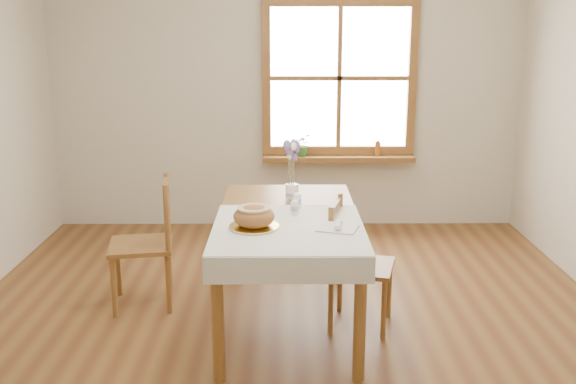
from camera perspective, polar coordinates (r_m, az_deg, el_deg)
name	(u,v)px	position (r m, az deg, el deg)	size (l,w,h in m)	color
ground	(288,342)	(4.14, 0.03, -13.20)	(5.00, 5.00, 0.00)	brown
room_walls	(288,67)	(3.67, 0.03, 11.07)	(4.60, 5.10, 2.65)	beige
window	(339,78)	(6.18, 4.58, 10.06)	(1.46, 0.08, 1.46)	brown
window_sill	(338,158)	(6.21, 4.49, 3.00)	(1.46, 0.20, 0.05)	brown
dining_table	(288,227)	(4.16, 0.00, -3.13)	(0.90, 1.60, 0.75)	brown
table_linen	(288,228)	(3.85, 0.03, -3.23)	(0.91, 0.99, 0.01)	white
chair_left	(141,243)	(4.61, -12.97, -4.47)	(0.43, 0.45, 0.91)	brown
chair_right	(362,264)	(4.23, 6.57, -6.41)	(0.40, 0.41, 0.85)	brown
bread_plate	(254,227)	(3.83, -3.03, -3.11)	(0.29, 0.29, 0.02)	white
bread_loaf	(254,215)	(3.81, -3.05, -2.02)	(0.25, 0.25, 0.14)	brown
egg_napkin	(338,228)	(3.82, 4.44, -3.22)	(0.23, 0.19, 0.01)	white
eggs	(338,224)	(3.82, 4.44, -2.87)	(0.17, 0.16, 0.04)	white
salt_shaker	(294,207)	(4.09, 0.58, -1.35)	(0.05, 0.05, 0.10)	white
pepper_shaker	(297,200)	(4.23, 0.82, -0.74)	(0.06, 0.06, 0.11)	white
flower_vase	(292,192)	(4.48, 0.36, -0.04)	(0.09, 0.09, 0.10)	white
lavender_bouquet	(292,164)	(4.44, 0.36, 2.50)	(0.16, 0.16, 0.30)	#6C5291
potted_plant	(303,147)	(6.17, 1.30, 4.02)	(0.20, 0.22, 0.17)	#326D2B
amber_bottle	(378,148)	(6.24, 7.98, 3.89)	(0.05, 0.05, 0.15)	#9B531C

